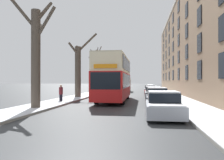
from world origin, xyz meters
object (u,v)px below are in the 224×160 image
Objects in this scene: parked_car_4 at (150,89)px; oncoming_van at (125,85)px; bare_tree_left_1 at (78,69)px; parked_car_2 at (153,94)px; parked_car_3 at (151,91)px; bare_tree_left_0 at (36,53)px; parked_car_1 at (157,97)px; pedestrian_left_sidewalk at (61,93)px; bare_tree_left_3 at (107,74)px; parked_car_0 at (163,105)px; bare_tree_left_2 at (97,69)px; double_decker_bus at (114,76)px.

oncoming_van reaches higher than parked_car_4.
parked_car_2 is (8.64, -0.94, -2.76)m from bare_tree_left_1.
bare_tree_left_1 is 10.47m from parked_car_3.
bare_tree_left_0 reaches higher than parked_car_1.
parked_car_2 is at bearing -34.85° from pedestrian_left_sidewalk.
bare_tree_left_3 reaches higher than parked_car_4.
parked_car_0 is (8.55, -2.13, -3.33)m from bare_tree_left_0.
bare_tree_left_2 is (-0.06, 20.47, -0.07)m from bare_tree_left_0.
oncoming_van reaches higher than parked_car_3.
pedestrian_left_sidewalk is at bearing -154.17° from double_decker_bus.
bare_tree_left_0 is at bearing -157.25° from parked_car_1.
parked_car_4 is 0.75× the size of oncoming_van.
double_decker_bus is 1.93× the size of oncoming_van.
parked_car_3 is (0.00, 17.74, -0.04)m from parked_car_0.
bare_tree_left_3 reaches higher than parked_car_2.
pedestrian_left_sidewalk reaches higher than parked_car_0.
bare_tree_left_3 is at bearing 107.36° from parked_car_1.
parked_car_0 is (8.61, -22.60, -3.26)m from bare_tree_left_2.
bare_tree_left_0 is at bearing -89.84° from bare_tree_left_2.
bare_tree_left_1 is 5.75m from double_decker_bus.
parked_car_1 is at bearing -38.25° from bare_tree_left_1.
bare_tree_left_2 is 14.14m from double_decker_bus.
bare_tree_left_0 is at bearing -89.51° from bare_tree_left_1.
parked_car_4 is 6.56m from oncoming_van.
bare_tree_left_1 reaches higher than parked_car_0.
double_decker_bus is at bearing 57.47° from bare_tree_left_0.
parked_car_3 is at bearing -90.00° from parked_car_4.
double_decker_bus is (4.67, -3.21, -0.94)m from bare_tree_left_1.
bare_tree_left_0 is 31.24m from bare_tree_left_3.
parked_car_0 is (3.96, -9.32, -1.80)m from double_decker_bus.
parked_car_2 is 12.08m from parked_car_4.
bare_tree_left_3 is 13.29m from parked_car_4.
bare_tree_left_3 is at bearing 27.49° from pedestrian_left_sidewalk.
bare_tree_left_3 is 0.75× the size of double_decker_bus.
bare_tree_left_1 is 1.02× the size of bare_tree_left_2.
bare_tree_left_0 is 13.18m from parked_car_2.
bare_tree_left_3 is at bearing 118.96° from parked_car_3.
double_decker_bus is at bearing -105.44° from parked_car_4.
parked_car_4 is (-0.00, 17.95, -0.04)m from parked_car_1.
parked_car_2 is at bearing 90.00° from parked_car_0.
pedestrian_left_sidewalk is (0.01, -26.31, -2.53)m from bare_tree_left_3.
pedestrian_left_sidewalk is (-8.64, -4.53, 0.25)m from parked_car_2.
oncoming_van is 3.24× the size of pedestrian_left_sidewalk.
parked_car_0 is (8.64, -33.36, -2.77)m from bare_tree_left_3.
parked_car_1 is at bearing 90.00° from parked_car_0.
double_decker_bus reaches higher than parked_car_2.
parked_car_2 is at bearing -75.07° from oncoming_van.
parked_car_0 is at bearing -81.03° from oncoming_van.
parked_car_4 is 18.72m from pedestrian_left_sidewalk.
bare_tree_left_1 is 4.77× the size of pedestrian_left_sidewalk.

